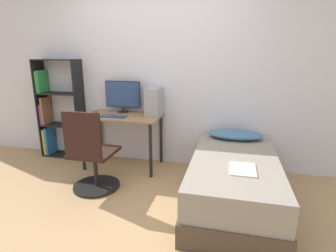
% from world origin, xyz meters
% --- Properties ---
extents(ground_plane, '(14.00, 14.00, 0.00)m').
position_xyz_m(ground_plane, '(0.00, 0.00, 0.00)').
color(ground_plane, tan).
extents(wall_back, '(8.00, 0.05, 2.50)m').
position_xyz_m(wall_back, '(0.00, 1.49, 1.25)').
color(wall_back, silver).
rests_on(wall_back, ground_plane).
extents(desk, '(1.08, 0.61, 0.75)m').
position_xyz_m(desk, '(-0.44, 1.16, 0.64)').
color(desk, '#997047').
rests_on(desk, ground_plane).
extents(bookshelf, '(0.69, 0.28, 1.51)m').
position_xyz_m(bookshelf, '(-1.63, 1.33, 0.70)').
color(bookshelf, black).
rests_on(bookshelf, ground_plane).
extents(office_chair, '(0.56, 0.56, 0.98)m').
position_xyz_m(office_chair, '(-0.51, 0.41, 0.37)').
color(office_chair, black).
rests_on(office_chair, ground_plane).
extents(bed, '(0.91, 1.82, 0.52)m').
position_xyz_m(bed, '(1.10, 0.56, 0.26)').
color(bed, '#4C3D2D').
rests_on(bed, ground_plane).
extents(pillow, '(0.69, 0.36, 0.11)m').
position_xyz_m(pillow, '(1.10, 1.20, 0.57)').
color(pillow, teal).
rests_on(pillow, bed).
extents(magazine, '(0.24, 0.32, 0.01)m').
position_xyz_m(magazine, '(1.17, 0.23, 0.52)').
color(magazine, silver).
rests_on(magazine, bed).
extents(monitor, '(0.53, 0.18, 0.46)m').
position_xyz_m(monitor, '(-0.50, 1.36, 1.00)').
color(monitor, black).
rests_on(monitor, desk).
extents(keyboard, '(0.36, 0.13, 0.02)m').
position_xyz_m(keyboard, '(-0.51, 1.03, 0.76)').
color(keyboard, '#33477A').
rests_on(keyboard, desk).
extents(pc_tower, '(0.18, 0.32, 0.38)m').
position_xyz_m(pc_tower, '(-0.01, 1.28, 0.94)').
color(pc_tower, '#99999E').
rests_on(pc_tower, desk).
extents(phone, '(0.07, 0.14, 0.01)m').
position_xyz_m(phone, '(-0.90, 1.20, 0.76)').
color(phone, black).
rests_on(phone, desk).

